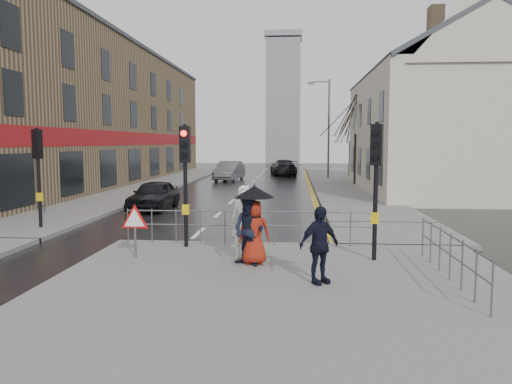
% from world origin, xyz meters
% --- Properties ---
extents(ground, '(120.00, 120.00, 0.00)m').
position_xyz_m(ground, '(0.00, 0.00, 0.00)').
color(ground, black).
rests_on(ground, ground).
extents(near_pavement, '(10.00, 9.00, 0.14)m').
position_xyz_m(near_pavement, '(3.00, -3.50, 0.07)').
color(near_pavement, '#605E5B').
rests_on(near_pavement, ground).
extents(left_pavement, '(4.00, 44.00, 0.14)m').
position_xyz_m(left_pavement, '(-6.50, 23.00, 0.07)').
color(left_pavement, '#605E5B').
rests_on(left_pavement, ground).
extents(right_pavement, '(4.00, 40.00, 0.14)m').
position_xyz_m(right_pavement, '(6.50, 25.00, 0.07)').
color(right_pavement, '#605E5B').
rests_on(right_pavement, ground).
extents(pavement_bridge_right, '(4.00, 4.20, 0.14)m').
position_xyz_m(pavement_bridge_right, '(6.50, 3.00, 0.07)').
color(pavement_bridge_right, '#605E5B').
rests_on(pavement_bridge_right, ground).
extents(building_left_terrace, '(8.00, 42.00, 10.00)m').
position_xyz_m(building_left_terrace, '(-12.00, 22.00, 5.00)').
color(building_left_terrace, brown).
rests_on(building_left_terrace, ground).
extents(building_right_cream, '(9.00, 16.40, 10.10)m').
position_xyz_m(building_right_cream, '(12.00, 18.00, 4.78)').
color(building_right_cream, beige).
rests_on(building_right_cream, ground).
extents(church_tower, '(5.00, 5.00, 18.00)m').
position_xyz_m(church_tower, '(1.50, 62.00, 9.00)').
color(church_tower, gray).
rests_on(church_tower, ground).
extents(traffic_signal_near_left, '(0.28, 0.27, 3.40)m').
position_xyz_m(traffic_signal_near_left, '(0.20, 0.20, 2.46)').
color(traffic_signal_near_left, black).
rests_on(traffic_signal_near_left, near_pavement).
extents(traffic_signal_near_right, '(0.34, 0.33, 3.40)m').
position_xyz_m(traffic_signal_near_right, '(5.20, -1.00, 2.46)').
color(traffic_signal_near_right, black).
rests_on(traffic_signal_near_right, near_pavement).
extents(traffic_signal_far_left, '(0.34, 0.33, 3.40)m').
position_xyz_m(traffic_signal_far_left, '(-5.50, 3.00, 2.46)').
color(traffic_signal_far_left, black).
rests_on(traffic_signal_far_left, left_pavement).
extents(guard_railing_front, '(7.14, 0.04, 1.00)m').
position_xyz_m(guard_railing_front, '(1.95, 0.60, 0.86)').
color(guard_railing_front, '#595B5E').
rests_on(guard_railing_front, near_pavement).
extents(guard_railing_side, '(0.04, 4.54, 1.00)m').
position_xyz_m(guard_railing_side, '(6.50, -2.75, 0.84)').
color(guard_railing_side, '#595B5E').
rests_on(guard_railing_side, near_pavement).
extents(warning_sign, '(0.80, 0.07, 1.35)m').
position_xyz_m(warning_sign, '(-0.80, -1.21, 1.04)').
color(warning_sign, '#595B5E').
rests_on(warning_sign, near_pavement).
extents(street_lamp, '(1.83, 0.25, 8.00)m').
position_xyz_m(street_lamp, '(5.82, 28.00, 4.71)').
color(street_lamp, '#595B5E').
rests_on(street_lamp, right_pavement).
extents(tree_near, '(2.40, 2.40, 6.58)m').
position_xyz_m(tree_near, '(7.50, 22.00, 5.14)').
color(tree_near, black).
rests_on(tree_near, right_pavement).
extents(tree_far, '(2.40, 2.40, 5.64)m').
position_xyz_m(tree_far, '(8.00, 30.00, 4.42)').
color(tree_far, black).
rests_on(tree_far, right_pavement).
extents(pedestrian_a, '(0.70, 0.49, 1.84)m').
position_xyz_m(pedestrian_a, '(1.97, -1.06, 1.06)').
color(pedestrian_a, white).
rests_on(pedestrian_a, near_pavement).
extents(pedestrian_b, '(1.01, 0.94, 1.66)m').
position_xyz_m(pedestrian_b, '(2.15, -1.81, 0.97)').
color(pedestrian_b, black).
rests_on(pedestrian_b, near_pavement).
extents(pedestrian_with_umbrella, '(0.96, 0.96, 1.88)m').
position_xyz_m(pedestrian_with_umbrella, '(2.26, -1.66, 1.21)').
color(pedestrian_with_umbrella, maroon).
rests_on(pedestrian_with_umbrella, near_pavement).
extents(pedestrian_d, '(1.00, 0.85, 1.61)m').
position_xyz_m(pedestrian_d, '(3.73, -3.20, 0.95)').
color(pedestrian_d, black).
rests_on(pedestrian_d, near_pavement).
extents(car_parked, '(1.81, 4.01, 1.33)m').
position_xyz_m(car_parked, '(-3.14, 8.68, 0.67)').
color(car_parked, black).
rests_on(car_parked, ground).
extents(car_mid, '(2.14, 4.85, 1.55)m').
position_xyz_m(car_mid, '(-1.97, 26.15, 0.77)').
color(car_mid, '#515356').
rests_on(car_mid, ground).
extents(car_far, '(2.77, 5.36, 1.49)m').
position_xyz_m(car_far, '(2.22, 32.50, 0.74)').
color(car_far, black).
rests_on(car_far, ground).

